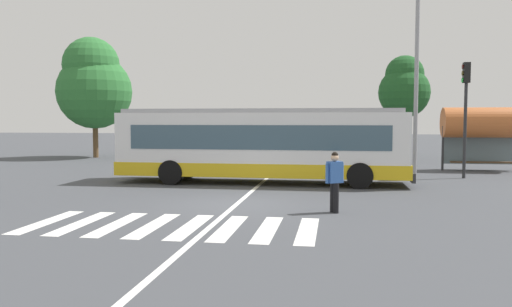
# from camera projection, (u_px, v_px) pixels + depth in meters

# --- Properties ---
(ground_plane) EXTENTS (160.00, 160.00, 0.00)m
(ground_plane) POSITION_uv_depth(u_px,v_px,m) (234.00, 204.00, 15.68)
(ground_plane) COLOR #424449
(city_transit_bus) EXTENTS (11.92, 2.69, 3.06)m
(city_transit_bus) POSITION_uv_depth(u_px,v_px,m) (262.00, 145.00, 20.88)
(city_transit_bus) COLOR black
(city_transit_bus) RESTS_ON ground_plane
(pedestrian_crossing_street) EXTENTS (0.50, 0.43, 1.72)m
(pedestrian_crossing_street) POSITION_uv_depth(u_px,v_px,m) (335.00, 179.00, 14.19)
(pedestrian_crossing_street) COLOR black
(pedestrian_crossing_street) RESTS_ON ground_plane
(parked_car_black) EXTENTS (2.08, 4.60, 1.35)m
(parked_car_black) POSITION_uv_depth(u_px,v_px,m) (232.00, 149.00, 32.32)
(parked_car_black) COLOR black
(parked_car_black) RESTS_ON ground_plane
(parked_car_champagne) EXTENTS (1.95, 4.54, 1.35)m
(parked_car_champagne) POSITION_uv_depth(u_px,v_px,m) (275.00, 149.00, 32.22)
(parked_car_champagne) COLOR black
(parked_car_champagne) RESTS_ON ground_plane
(parked_car_white) EXTENTS (2.03, 4.58, 1.35)m
(parked_car_white) POSITION_uv_depth(u_px,v_px,m) (315.00, 149.00, 31.75)
(parked_car_white) COLOR black
(parked_car_white) RESTS_ON ground_plane
(traffic_light_far_corner) EXTENTS (0.33, 0.32, 5.15)m
(traffic_light_far_corner) POSITION_uv_depth(u_px,v_px,m) (466.00, 101.00, 22.44)
(traffic_light_far_corner) COLOR #28282B
(traffic_light_far_corner) RESTS_ON ground_plane
(bus_stop_shelter) EXTENTS (3.99, 1.54, 3.25)m
(bus_stop_shelter) POSITION_uv_depth(u_px,v_px,m) (483.00, 124.00, 25.75)
(bus_stop_shelter) COLOR #28282B
(bus_stop_shelter) RESTS_ON ground_plane
(twin_arm_street_lamp) EXTENTS (3.82, 0.32, 9.07)m
(twin_arm_street_lamp) POSITION_uv_depth(u_px,v_px,m) (417.00, 59.00, 24.18)
(twin_arm_street_lamp) COLOR #939399
(twin_arm_street_lamp) RESTS_ON ground_plane
(background_tree_left) EXTENTS (5.11, 5.11, 8.27)m
(background_tree_left) POSITION_uv_depth(u_px,v_px,m) (94.00, 84.00, 34.82)
(background_tree_left) COLOR brown
(background_tree_left) RESTS_ON ground_plane
(background_tree_right) EXTENTS (3.41, 3.41, 6.92)m
(background_tree_right) POSITION_uv_depth(u_px,v_px,m) (404.00, 87.00, 33.79)
(background_tree_right) COLOR brown
(background_tree_right) RESTS_ON ground_plane
(crosswalk_painted_stripes) EXTENTS (7.11, 3.00, 0.01)m
(crosswalk_painted_stripes) POSITION_uv_depth(u_px,v_px,m) (172.00, 226.00, 12.44)
(crosswalk_painted_stripes) COLOR silver
(crosswalk_painted_stripes) RESTS_ON ground_plane
(lane_center_line) EXTENTS (0.16, 24.00, 0.01)m
(lane_center_line) POSITION_uv_depth(u_px,v_px,m) (248.00, 195.00, 17.64)
(lane_center_line) COLOR silver
(lane_center_line) RESTS_ON ground_plane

